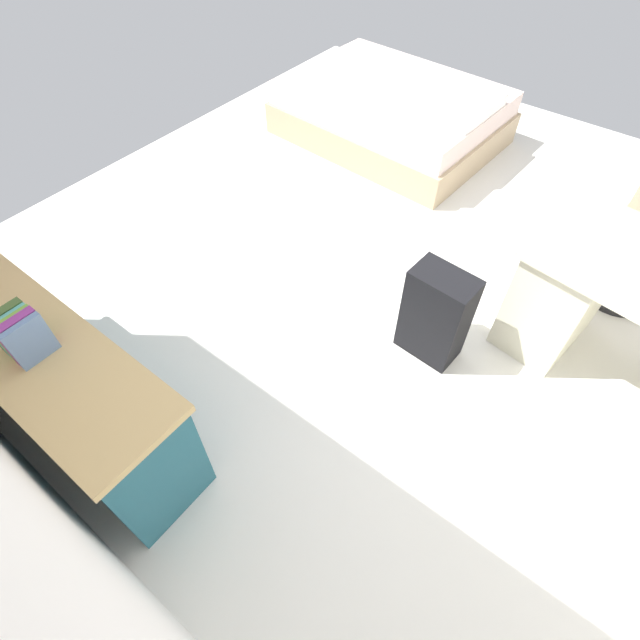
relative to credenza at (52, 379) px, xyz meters
The scene contains 5 objects.
ground_plane 2.35m from the credenza, 115.77° to the right, with size 5.94×5.94×0.00m, color silver.
credenza is the anchor object (origin of this frame).
bed 3.62m from the credenza, 86.36° to the right, with size 1.98×1.50×0.58m.
suitcase_black 2.09m from the credenza, 129.14° to the right, with size 0.36×0.22×0.62m, color black.
book_row 0.48m from the credenza, behind, with size 0.20×0.17×0.22m.
Camera 1 is at (-0.90, 2.32, 2.44)m, focal length 27.19 mm.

